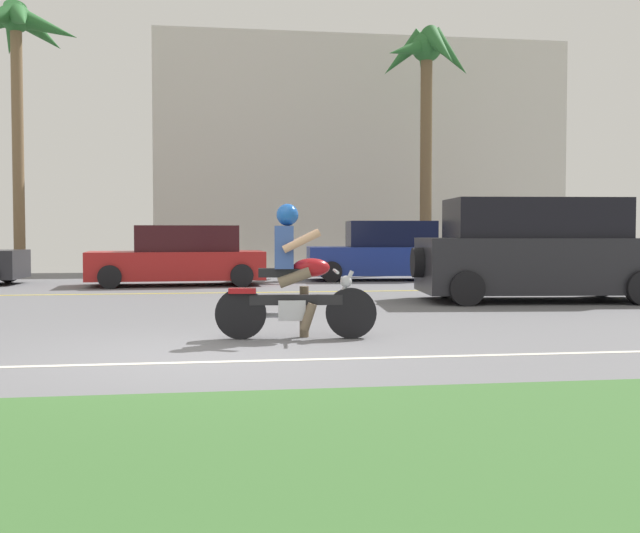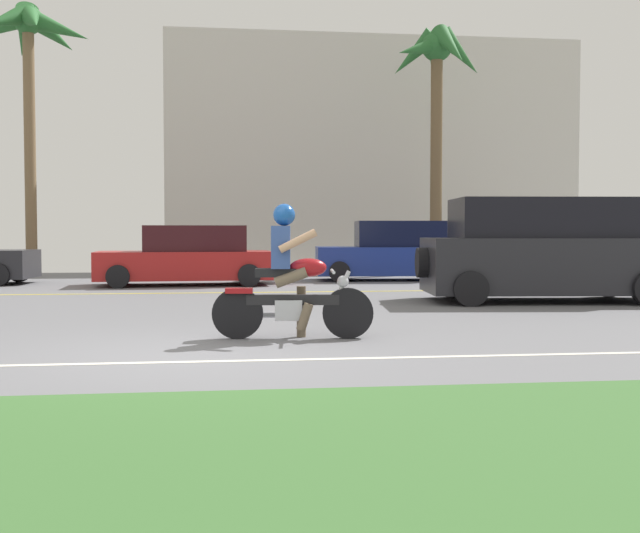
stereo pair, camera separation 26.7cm
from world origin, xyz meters
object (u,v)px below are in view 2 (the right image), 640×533
object	(u,v)px
parked_car_1	(188,257)
parked_car_3	(592,256)
palm_tree_0	(436,72)
palm_tree_1	(29,42)
motorcyclist	(291,282)
parked_car_2	(393,253)
suv_nearby	(542,252)

from	to	relation	value
parked_car_1	parked_car_3	bearing A→B (deg)	-0.69
parked_car_3	palm_tree_0	distance (m)	7.92
parked_car_3	palm_tree_1	distance (m)	17.49
motorcyclist	parked_car_1	distance (m)	10.34
palm_tree_0	parked_car_2	bearing A→B (deg)	-123.56
parked_car_2	parked_car_1	bearing A→B (deg)	-166.49
motorcyclist	parked_car_3	world-z (taller)	motorcyclist
parked_car_1	parked_car_3	distance (m)	10.69
palm_tree_0	suv_nearby	bearing A→B (deg)	-93.79
palm_tree_0	palm_tree_1	xyz separation A→B (m)	(-12.52, 0.29, 0.64)
motorcyclist	palm_tree_0	bearing A→B (deg)	67.98
suv_nearby	palm_tree_1	bearing A→B (deg)	139.07
motorcyclist	palm_tree_0	xyz separation A→B (m)	(5.92, 14.62, 5.70)
parked_car_2	palm_tree_0	world-z (taller)	palm_tree_0
motorcyclist	parked_car_2	size ratio (longest dim) A/B	0.48
motorcyclist	parked_car_1	xyz separation A→B (m)	(-1.73, 10.19, -0.01)
suv_nearby	palm_tree_1	xyz separation A→B (m)	(-11.86, 10.28, 6.09)
motorcyclist	suv_nearby	size ratio (longest dim) A/B	0.42
parked_car_3	palm_tree_0	xyz separation A→B (m)	(-3.05, 4.56, 5.71)
motorcyclist	parked_car_2	bearing A→B (deg)	71.46
palm_tree_1	suv_nearby	bearing A→B (deg)	-40.93
motorcyclist	palm_tree_0	world-z (taller)	palm_tree_0
parked_car_2	parked_car_3	xyz separation A→B (m)	(5.09, -1.47, -0.06)
palm_tree_0	motorcyclist	bearing A→B (deg)	-112.02
suv_nearby	parked_car_1	xyz separation A→B (m)	(-6.98, 5.57, -0.26)
suv_nearby	palm_tree_1	size ratio (longest dim) A/B	0.58
parked_car_2	palm_tree_1	size ratio (longest dim) A/B	0.51
suv_nearby	palm_tree_0	bearing A→B (deg)	86.21
motorcyclist	suv_nearby	world-z (taller)	suv_nearby
parked_car_1	parked_car_2	world-z (taller)	parked_car_2
motorcyclist	palm_tree_1	bearing A→B (deg)	113.89
suv_nearby	palm_tree_0	xyz separation A→B (m)	(0.66, 9.99, 5.45)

